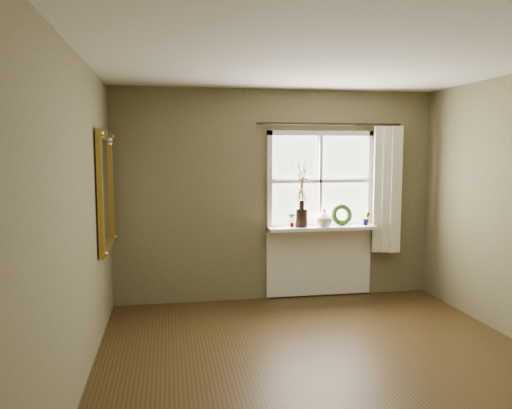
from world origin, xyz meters
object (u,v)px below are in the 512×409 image
(dark_jug, at_px, (301,218))
(gilt_mirror, at_px, (106,190))
(cream_vase, at_px, (324,217))
(wreath, at_px, (342,217))

(dark_jug, relative_size, gilt_mirror, 0.18)
(gilt_mirror, bearing_deg, cream_vase, 11.71)
(cream_vase, xyz_separation_m, gilt_mirror, (-2.54, -0.53, 0.41))
(gilt_mirror, bearing_deg, wreath, 11.50)
(dark_jug, xyz_separation_m, wreath, (0.53, 0.04, -0.01))
(cream_vase, height_order, wreath, wreath)
(cream_vase, bearing_deg, gilt_mirror, -168.29)
(wreath, xyz_separation_m, gilt_mirror, (-2.78, -0.57, 0.42))
(dark_jug, xyz_separation_m, cream_vase, (0.29, 0.00, -0.00))
(dark_jug, distance_m, wreath, 0.53)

